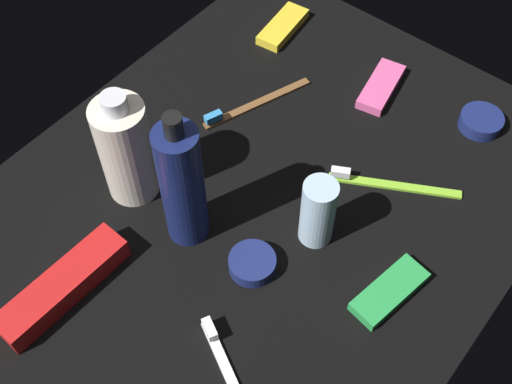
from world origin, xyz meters
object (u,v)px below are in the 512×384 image
deodorant_stick (318,212)px  cream_tin_right (481,121)px  bodywash_bottle (126,150)px  snack_bar_yellow (283,27)px  toothbrush_brown (251,104)px  toothbrush_lime (387,183)px  toothpaste_box_red (63,286)px  lotion_bottle (182,185)px  toothbrush_white (232,381)px  snack_bar_pink (381,87)px  snack_bar_green (390,291)px  cream_tin_left (252,263)px

deodorant_stick → cream_tin_right: bearing=-14.2°
bodywash_bottle → snack_bar_yellow: bearing=5.7°
toothbrush_brown → toothbrush_lime: bearing=-88.8°
deodorant_stick → toothpaste_box_red: 32.18cm
lotion_bottle → toothbrush_white: (-12.01, -17.55, -9.12)cm
toothbrush_white → cream_tin_right: same height
snack_bar_pink → snack_bar_green: 34.32cm
lotion_bottle → cream_tin_left: size_ratio=3.64×
toothbrush_brown → cream_tin_left: (-20.83, -17.30, 0.37)cm
toothbrush_brown → snack_bar_pink: size_ratio=1.67×
toothbrush_lime → toothbrush_brown: (-0.49, 23.43, 0.00)cm
toothbrush_white → toothbrush_brown: size_ratio=0.96×
cream_tin_left → toothbrush_white: bearing=-149.6°
lotion_bottle → toothbrush_white: lotion_bottle is taller
toothpaste_box_red → cream_tin_left: 23.07cm
snack_bar_yellow → cream_tin_left: cream_tin_left is taller
bodywash_bottle → cream_tin_right: (39.40, -31.22, -6.93)cm
toothbrush_white → cream_tin_right: (51.81, -3.34, 0.41)cm
toothbrush_white → snack_bar_yellow: (50.11, 31.63, 0.14)cm
toothbrush_white → toothbrush_brown: (33.65, 24.82, 0.00)cm
snack_bar_green → cream_tin_right: 31.55cm
toothbrush_white → toothbrush_lime: same height
snack_bar_green → snack_bar_pink: bearing=44.1°
bodywash_bottle → snack_bar_yellow: 38.56cm
toothbrush_lime → toothpaste_box_red: bearing=150.5°
toothpaste_box_red → snack_bar_pink: toothpaste_box_red is taller
deodorant_stick → cream_tin_left: deodorant_stick is taller
deodorant_stick → snack_bar_pink: (27.11, 7.50, -4.50)cm
snack_bar_pink → snack_bar_yellow: same height
bodywash_bottle → snack_bar_pink: (36.37, -16.08, -7.20)cm
bodywash_bottle → cream_tin_right: bodywash_bottle is taller
bodywash_bottle → deodorant_stick: 25.48cm
bodywash_bottle → toothbrush_lime: 35.04cm
snack_bar_green → cream_tin_left: cream_tin_left is taller
toothpaste_box_red → cream_tin_right: (56.03, -26.40, -0.58)cm
bodywash_bottle → toothbrush_lime: bearing=-50.6°
snack_bar_green → snack_bar_yellow: (29.53, 39.38, 0.00)cm
snack_bar_green → toothbrush_white: bearing=168.7°
toothpaste_box_red → cream_tin_left: (17.04, -15.54, -0.62)cm
lotion_bottle → cream_tin_left: bearing=-85.4°
snack_bar_yellow → toothbrush_white: bearing=-155.0°
lotion_bottle → toothbrush_lime: (22.13, -16.15, -9.12)cm
deodorant_stick → toothbrush_white: 22.57cm
bodywash_bottle → toothbrush_white: (-12.41, -27.88, -7.34)cm
cream_tin_right → snack_bar_yellow: bearing=92.8°
toothpaste_box_red → snack_bar_green: toothpaste_box_red is taller
lotion_bottle → deodorant_stick: size_ratio=2.07×
toothbrush_lime → snack_bar_green: bearing=-146.0°
toothpaste_box_red → snack_bar_pink: 54.19cm
deodorant_stick → cream_tin_left: bearing=159.9°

